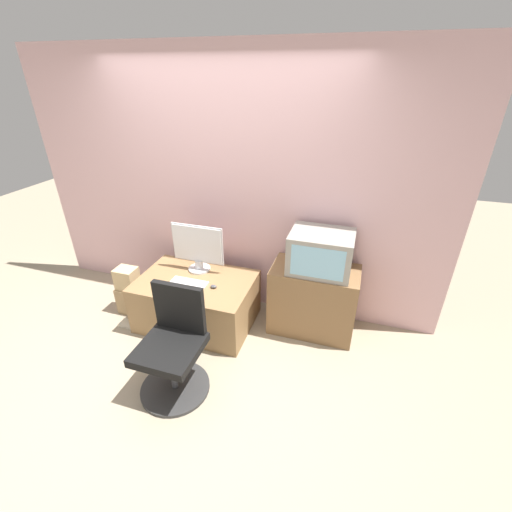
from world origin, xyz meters
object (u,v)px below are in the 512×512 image
Objects in this scene: book at (131,325)px; office_chair at (174,350)px; mouse at (214,287)px; main_monitor at (198,248)px; crt_tv at (321,252)px; cardboard_box_lower at (131,299)px; keyboard at (189,282)px.

office_chair is at bearing -31.61° from book.
mouse is at bearing 13.87° from book.
main_monitor is 1.12m from office_chair.
crt_tv is at bearing 47.58° from office_chair.
crt_tv is 1.92× the size of cardboard_box_lower.
crt_tv is at bearing 14.50° from keyboard.
book is at bearing -163.46° from crt_tv.
book is at bearing -60.07° from cardboard_box_lower.
office_chair is at bearing -72.58° from keyboard.
office_chair is at bearing -37.72° from cardboard_box_lower.
keyboard is at bearing -86.27° from main_monitor.
main_monitor reaches higher than mouse.
keyboard is 1.31m from crt_tv.
main_monitor reaches higher than keyboard.
office_chair is (-0.98, -1.07, -0.51)m from crt_tv.
office_chair is (-0.03, -0.74, -0.14)m from mouse.
mouse is 0.11× the size of crt_tv.
crt_tv reaches higher than office_chair.
main_monitor is at bearing 135.40° from mouse.
cardboard_box_lower is (-1.02, 0.03, -0.38)m from mouse.
keyboard is 0.80m from office_chair.
main_monitor is at bearing 103.98° from office_chair.
book is at bearing -140.38° from main_monitor.
keyboard is at bearing 107.42° from office_chair.
mouse is 0.07× the size of office_chair.
main_monitor is 1.87× the size of cardboard_box_lower.
cardboard_box_lower is (-0.99, 0.77, -0.24)m from office_chair.
cardboard_box_lower is (-0.76, 0.01, -0.37)m from keyboard.
book is (0.14, -0.24, -0.14)m from cardboard_box_lower.
main_monitor is 1.24m from crt_tv.
mouse is at bearing -1.42° from cardboard_box_lower.
crt_tv reaches higher than mouse.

